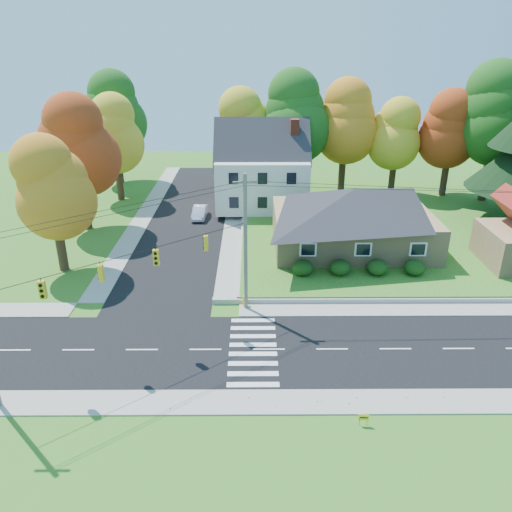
# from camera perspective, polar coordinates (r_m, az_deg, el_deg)

# --- Properties ---
(ground) EXTENTS (120.00, 120.00, 0.00)m
(ground) POSITION_cam_1_polar(r_m,az_deg,el_deg) (31.99, 1.47, -10.63)
(ground) COLOR #3D7923
(road_main) EXTENTS (90.00, 8.00, 0.02)m
(road_main) POSITION_cam_1_polar(r_m,az_deg,el_deg) (31.98, 1.48, -10.62)
(road_main) COLOR black
(road_main) RESTS_ON ground
(road_cross) EXTENTS (8.00, 44.00, 0.02)m
(road_cross) POSITION_cam_1_polar(r_m,az_deg,el_deg) (55.87, -7.58, 4.64)
(road_cross) COLOR black
(road_cross) RESTS_ON ground
(sidewalk_north) EXTENTS (90.00, 2.00, 0.08)m
(sidewalk_north) POSITION_cam_1_polar(r_m,az_deg,el_deg) (36.21, 1.24, -6.12)
(sidewalk_north) COLOR #9C9A90
(sidewalk_north) RESTS_ON ground
(sidewalk_south) EXTENTS (90.00, 2.00, 0.08)m
(sidewalk_south) POSITION_cam_1_polar(r_m,az_deg,el_deg) (27.98, 1.79, -16.34)
(sidewalk_south) COLOR #9C9A90
(sidewalk_south) RESTS_ON ground
(lawn) EXTENTS (30.00, 30.00, 0.50)m
(lawn) POSITION_cam_1_polar(r_m,az_deg,el_deg) (52.52, 15.13, 3.04)
(lawn) COLOR #3D7923
(lawn) RESTS_ON ground
(ranch_house) EXTENTS (14.60, 10.60, 5.40)m
(ranch_house) POSITION_cam_1_polar(r_m,az_deg,el_deg) (45.79, 11.01, 4.42)
(ranch_house) COLOR tan
(ranch_house) RESTS_ON lawn
(colonial_house) EXTENTS (10.40, 8.40, 9.60)m
(colonial_house) POSITION_cam_1_polar(r_m,az_deg,el_deg) (56.06, 0.71, 9.79)
(colonial_house) COLOR silver
(colonial_house) RESTS_ON lawn
(hedge_row) EXTENTS (10.70, 1.70, 1.27)m
(hedge_row) POSITION_cam_1_polar(r_m,az_deg,el_deg) (40.84, 11.66, -1.28)
(hedge_row) COLOR #163A10
(hedge_row) RESTS_ON lawn
(traffic_infrastructure) EXTENTS (38.10, 10.66, 10.00)m
(traffic_infrastructure) POSITION_cam_1_polar(r_m,az_deg,el_deg) (30.62, 1.22, -1.20)
(traffic_infrastructure) COLOR #666059
(traffic_infrastructure) RESTS_ON ground
(tree_lot_0) EXTENTS (6.72, 6.72, 12.51)m
(tree_lot_0) POSITION_cam_1_polar(r_m,az_deg,el_deg) (61.20, -1.34, 14.52)
(tree_lot_0) COLOR #3F2A19
(tree_lot_0) RESTS_ON lawn
(tree_lot_1) EXTENTS (7.84, 7.84, 14.60)m
(tree_lot_1) POSITION_cam_1_polar(r_m,az_deg,el_deg) (60.21, 4.57, 15.56)
(tree_lot_1) COLOR #3F2A19
(tree_lot_1) RESTS_ON lawn
(tree_lot_2) EXTENTS (7.28, 7.28, 13.56)m
(tree_lot_2) POSITION_cam_1_polar(r_m,az_deg,el_deg) (62.07, 10.19, 14.91)
(tree_lot_2) COLOR #3F2A19
(tree_lot_2) RESTS_ON lawn
(tree_lot_3) EXTENTS (6.16, 6.16, 11.47)m
(tree_lot_3) POSITION_cam_1_polar(r_m,az_deg,el_deg) (62.65, 15.81, 13.28)
(tree_lot_3) COLOR #3F2A19
(tree_lot_3) RESTS_ON lawn
(tree_lot_4) EXTENTS (6.72, 6.72, 12.51)m
(tree_lot_4) POSITION_cam_1_polar(r_m,az_deg,el_deg) (63.51, 21.47, 13.29)
(tree_lot_4) COLOR #3F2A19
(tree_lot_4) RESTS_ON lawn
(tree_lot_5) EXTENTS (8.40, 8.40, 15.64)m
(tree_lot_5) POSITION_cam_1_polar(r_m,az_deg,el_deg) (63.01, 25.87, 14.33)
(tree_lot_5) COLOR #3F2A19
(tree_lot_5) RESTS_ON lawn
(tree_west_0) EXTENTS (6.16, 6.16, 11.47)m
(tree_west_0) POSITION_cam_1_polar(r_m,az_deg,el_deg) (43.02, -22.39, 7.25)
(tree_west_0) COLOR #3F2A19
(tree_west_0) RESTS_ON ground
(tree_west_1) EXTENTS (7.28, 7.28, 13.56)m
(tree_west_1) POSITION_cam_1_polar(r_m,az_deg,el_deg) (52.21, -19.80, 11.75)
(tree_west_1) COLOR #3F2A19
(tree_west_1) RESTS_ON ground
(tree_west_2) EXTENTS (6.72, 6.72, 12.51)m
(tree_west_2) POSITION_cam_1_polar(r_m,az_deg,el_deg) (61.43, -15.89, 13.22)
(tree_west_2) COLOR #3F2A19
(tree_west_2) RESTS_ON ground
(tree_west_3) EXTENTS (7.84, 7.84, 14.60)m
(tree_west_3) POSITION_cam_1_polar(r_m,az_deg,el_deg) (69.40, -15.98, 15.42)
(tree_west_3) COLOR #3F2A19
(tree_west_3) RESTS_ON ground
(white_car) EXTENTS (1.47, 3.93, 1.28)m
(white_car) POSITION_cam_1_polar(r_m,az_deg,el_deg) (54.68, -6.47, 5.00)
(white_car) COLOR silver
(white_car) RESTS_ON road_cross
(fire_hydrant) EXTENTS (0.50, 0.39, 0.89)m
(fire_hydrant) POSITION_cam_1_polar(r_m,az_deg,el_deg) (36.48, -1.30, -5.18)
(fire_hydrant) COLOR #FFB310
(fire_hydrant) RESTS_ON ground
(yard_sign) EXTENTS (0.53, 0.07, 0.66)m
(yard_sign) POSITION_cam_1_polar(r_m,az_deg,el_deg) (26.95, 12.20, -17.62)
(yard_sign) COLOR black
(yard_sign) RESTS_ON ground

